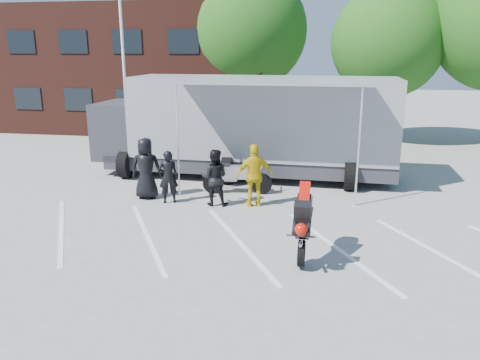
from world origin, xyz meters
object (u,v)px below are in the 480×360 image
(flagpole, at_px, (128,39))
(spectator_leather_a, at_px, (146,168))
(tree_left, at_px, (249,31))
(transporter_truck, at_px, (249,176))
(spectator_hivis, at_px, (255,176))
(stunt_bike_rider, at_px, (303,255))
(spectator_leather_c, at_px, (214,177))
(tree_mid, at_px, (388,42))
(parked_motorcycle, at_px, (237,193))
(spectator_leather_b, at_px, (168,177))

(flagpole, bearing_deg, spectator_leather_a, -64.13)
(tree_left, xyz_separation_m, transporter_truck, (1.44, -8.78, -5.57))
(transporter_truck, height_order, spectator_hivis, spectator_hivis)
(stunt_bike_rider, xyz_separation_m, spectator_leather_a, (-5.13, 3.53, 0.98))
(tree_left, bearing_deg, stunt_bike_rider, -76.26)
(spectator_leather_c, bearing_deg, tree_left, -90.45)
(flagpole, bearing_deg, transporter_truck, -26.09)
(tree_mid, bearing_deg, flagpole, -156.03)
(stunt_bike_rider, bearing_deg, parked_motorcycle, 118.61)
(parked_motorcycle, xyz_separation_m, spectator_leather_a, (-2.76, -0.97, 0.98))
(tree_left, bearing_deg, spectator_leather_a, -96.34)
(spectator_leather_b, bearing_deg, stunt_bike_rider, 124.91)
(spectator_leather_a, bearing_deg, spectator_hivis, 167.70)
(tree_left, xyz_separation_m, tree_mid, (7.00, -1.00, -0.62))
(stunt_bike_rider, xyz_separation_m, spectator_leather_b, (-4.29, 3.19, 0.83))
(parked_motorcycle, bearing_deg, tree_left, -0.04)
(spectator_leather_a, xyz_separation_m, spectator_leather_b, (0.84, -0.33, -0.15))
(stunt_bike_rider, relative_size, spectator_leather_b, 1.18)
(flagpole, bearing_deg, stunt_bike_rider, -49.84)
(tree_left, relative_size, stunt_bike_rider, 4.43)
(tree_left, bearing_deg, tree_mid, -8.13)
(spectator_leather_a, bearing_deg, spectator_leather_c, 163.46)
(spectator_leather_b, bearing_deg, spectator_leather_c, 163.35)
(parked_motorcycle, xyz_separation_m, stunt_bike_rider, (2.37, -4.50, 0.00))
(parked_motorcycle, height_order, spectator_leather_a, spectator_leather_a)
(spectator_leather_b, bearing_deg, parked_motorcycle, -164.12)
(spectator_leather_c, bearing_deg, stunt_bike_rider, 126.44)
(stunt_bike_rider, xyz_separation_m, spectator_hivis, (-1.63, 3.35, 0.96))
(flagpole, bearing_deg, spectator_leather_c, -50.45)
(parked_motorcycle, relative_size, spectator_leather_b, 1.41)
(transporter_truck, relative_size, stunt_bike_rider, 5.90)
(tree_mid, height_order, spectator_hivis, tree_mid)
(transporter_truck, distance_m, spectator_leather_c, 3.65)
(flagpole, xyz_separation_m, spectator_leather_b, (3.75, -6.34, -4.23))
(spectator_hivis, bearing_deg, spectator_leather_b, -17.84)
(transporter_truck, xyz_separation_m, spectator_hivis, (0.73, -3.40, 0.96))
(transporter_truck, relative_size, spectator_hivis, 6.03)
(flagpole, height_order, spectator_leather_a, flagpole)
(tree_mid, bearing_deg, spectator_leather_a, -127.15)
(flagpole, relative_size, tree_left, 0.93)
(spectator_leather_a, distance_m, spectator_leather_b, 0.92)
(flagpole, distance_m, tree_left, 7.37)
(spectator_leather_a, bearing_deg, spectator_leather_b, 148.99)
(parked_motorcycle, bearing_deg, spectator_leather_b, 116.91)
(flagpole, relative_size, spectator_leather_b, 4.84)
(flagpole, relative_size, spectator_leather_c, 4.61)
(flagpole, xyz_separation_m, spectator_leather_a, (2.91, -6.00, -4.08))
(flagpole, xyz_separation_m, stunt_bike_rider, (8.04, -9.53, -5.05))
(parked_motorcycle, distance_m, spectator_leather_b, 2.46)
(stunt_bike_rider, relative_size, spectator_leather_c, 1.12)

